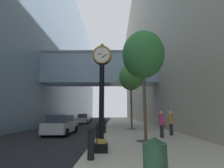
{
  "coord_description": "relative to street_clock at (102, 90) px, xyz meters",
  "views": [
    {
      "loc": [
        1.21,
        -2.29,
        1.69
      ],
      "look_at": [
        0.98,
        16.62,
        4.93
      ],
      "focal_mm": 27.91,
      "sensor_mm": 36.0,
      "label": 1
    }
  ],
  "objects": [
    {
      "name": "bollard_fourth",
      "position": [
        -0.26,
        7.08,
        -1.99
      ],
      "size": [
        0.25,
        0.25,
        1.14
      ],
      "color": "black",
      "rests_on": "sidewalk_right"
    },
    {
      "name": "pedestrian_by_clock",
      "position": [
        4.73,
        5.73,
        -1.66
      ],
      "size": [
        0.45,
        0.45,
        1.75
      ],
      "color": "#23232D",
      "rests_on": "sidewalk_right"
    },
    {
      "name": "building_block_left",
      "position": [
        -12.74,
        24.72,
        11.22
      ],
      "size": [
        23.5,
        80.0,
        28.01
      ],
      "color": "#758EA8",
      "rests_on": "ground"
    },
    {
      "name": "bollard_third",
      "position": [
        -0.26,
        4.32,
        -1.99
      ],
      "size": [
        0.25,
        0.25,
        1.14
      ],
      "color": "black",
      "rests_on": "sidewalk_right"
    },
    {
      "name": "ground_plane",
      "position": [
        -0.67,
        21.81,
        -2.73
      ],
      "size": [
        110.0,
        110.0,
        0.0
      ],
      "primitive_type": "plane",
      "color": "black",
      "rests_on": "ground"
    },
    {
      "name": "bollard_second",
      "position": [
        -0.26,
        1.56,
        -1.99
      ],
      "size": [
        0.25,
        0.25,
        1.14
      ],
      "color": "black",
      "rests_on": "sidewalk_right"
    },
    {
      "name": "building_block_right",
      "position": [
        10.35,
        24.81,
        14.88
      ],
      "size": [
        9.0,
        80.0,
        35.2
      ],
      "color": "#A89E89",
      "rests_on": "ground"
    },
    {
      "name": "pedestrian_walking",
      "position": [
        3.71,
        4.45,
        -1.67
      ],
      "size": [
        0.52,
        0.45,
        1.73
      ],
      "color": "#23232D",
      "rests_on": "sidewalk_right"
    },
    {
      "name": "street_clock",
      "position": [
        0.0,
        0.0,
        0.0
      ],
      "size": [
        0.84,
        0.55,
        4.71
      ],
      "color": "black",
      "rests_on": "sidewalk_right"
    },
    {
      "name": "trash_bin",
      "position": [
        1.42,
        -3.51,
        -2.05
      ],
      "size": [
        0.53,
        0.53,
        1.05
      ],
      "color": "#234C33",
      "rests_on": "sidewalk_right"
    },
    {
      "name": "street_tree_near",
      "position": [
        2.34,
        2.86,
        2.56
      ],
      "size": [
        2.57,
        2.57,
        6.65
      ],
      "color": "#333335",
      "rests_on": "sidewalk_right"
    },
    {
      "name": "street_tree_mid_near",
      "position": [
        2.34,
        10.93,
        2.85
      ],
      "size": [
        2.51,
        2.51,
        6.91
      ],
      "color": "#333335",
      "rests_on": "sidewalk_right"
    },
    {
      "name": "sidewalk_right",
      "position": [
        2.59,
        24.81,
        -2.66
      ],
      "size": [
        6.52,
        80.0,
        0.14
      ],
      "primitive_type": "cube",
      "color": "#ADA593",
      "rests_on": "ground"
    },
    {
      "name": "car_silver_mid",
      "position": [
        -3.85,
        7.19,
        -1.95
      ],
      "size": [
        2.01,
        4.46,
        1.59
      ],
      "color": "#B7BABF",
      "rests_on": "ground"
    },
    {
      "name": "bollard_nearest",
      "position": [
        -0.26,
        -1.21,
        -1.99
      ],
      "size": [
        0.25,
        0.25,
        1.14
      ],
      "color": "black",
      "rests_on": "sidewalk_right"
    },
    {
      "name": "car_white_near",
      "position": [
        -4.79,
        23.3,
        -1.92
      ],
      "size": [
        2.08,
        4.38,
        1.67
      ],
      "color": "silver",
      "rests_on": "ground"
    },
    {
      "name": "car_grey_far",
      "position": [
        -5.64,
        31.26,
        -1.9
      ],
      "size": [
        2.11,
        4.39,
        1.7
      ],
      "color": "slate",
      "rests_on": "ground"
    }
  ]
}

